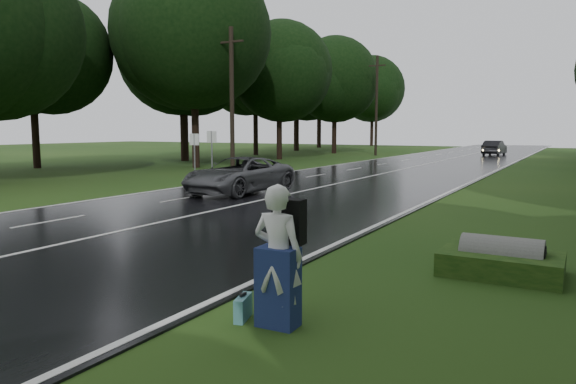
# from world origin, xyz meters

# --- Properties ---
(ground) EXTENTS (160.00, 160.00, 0.00)m
(ground) POSITION_xyz_m (0.00, 0.00, 0.00)
(ground) COLOR #244213
(ground) RESTS_ON ground
(road) EXTENTS (12.00, 140.00, 0.04)m
(road) POSITION_xyz_m (0.00, 20.00, 0.02)
(road) COLOR black
(road) RESTS_ON ground
(lane_center) EXTENTS (0.12, 140.00, 0.01)m
(lane_center) POSITION_xyz_m (0.00, 20.00, 0.04)
(lane_center) COLOR silver
(lane_center) RESTS_ON road
(grey_car) EXTENTS (2.88, 5.72, 1.55)m
(grey_car) POSITION_xyz_m (-2.09, 10.70, 0.82)
(grey_car) COLOR #454649
(grey_car) RESTS_ON road
(far_car) EXTENTS (1.97, 4.81, 1.55)m
(far_car) POSITION_xyz_m (2.56, 51.08, 0.82)
(far_car) COLOR black
(far_car) RESTS_ON road
(hitchhiker) EXTENTS (0.76, 0.69, 2.05)m
(hitchhiker) POSITION_xyz_m (7.24, -1.81, 0.95)
(hitchhiker) COLOR silver
(hitchhiker) RESTS_ON ground
(suitcase) EXTENTS (0.28, 0.51, 0.35)m
(suitcase) POSITION_xyz_m (6.65, -1.85, 0.18)
(suitcase) COLOR teal
(suitcase) RESTS_ON ground
(culvert) EXTENTS (1.50, 0.75, 0.75)m
(culvert) POSITION_xyz_m (9.64, 2.64, 0.00)
(culvert) COLOR slate
(culvert) RESTS_ON ground
(utility_pole_mid) EXTENTS (1.80, 0.28, 9.05)m
(utility_pole_mid) POSITION_xyz_m (-8.50, 19.21, 0.00)
(utility_pole_mid) COLOR black
(utility_pole_mid) RESTS_ON ground
(utility_pole_far) EXTENTS (1.80, 0.28, 10.42)m
(utility_pole_far) POSITION_xyz_m (-8.50, 45.31, 0.00)
(utility_pole_far) COLOR black
(utility_pole_far) RESTS_ON ground
(road_sign_a) EXTENTS (0.61, 0.10, 2.56)m
(road_sign_a) POSITION_xyz_m (-7.20, 13.91, 0.00)
(road_sign_a) COLOR white
(road_sign_a) RESTS_ON ground
(road_sign_b) EXTENTS (0.65, 0.10, 2.69)m
(road_sign_b) POSITION_xyz_m (-7.20, 15.41, 0.00)
(road_sign_b) COLOR white
(road_sign_b) RESTS_ON ground
(tree_left_d) EXTENTS (10.64, 10.64, 16.63)m
(tree_left_d) POSITION_xyz_m (-13.85, 22.13, 0.00)
(tree_left_d) COLOR black
(tree_left_d) RESTS_ON ground
(tree_left_e) EXTENTS (8.81, 8.81, 13.76)m
(tree_left_e) POSITION_xyz_m (-13.81, 34.12, 0.00)
(tree_left_e) COLOR black
(tree_left_e) RESTS_ON ground
(tree_left_f) EXTENTS (9.13, 9.13, 14.27)m
(tree_left_f) POSITION_xyz_m (-14.35, 47.54, 0.00)
(tree_left_f) COLOR black
(tree_left_f) RESTS_ON ground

